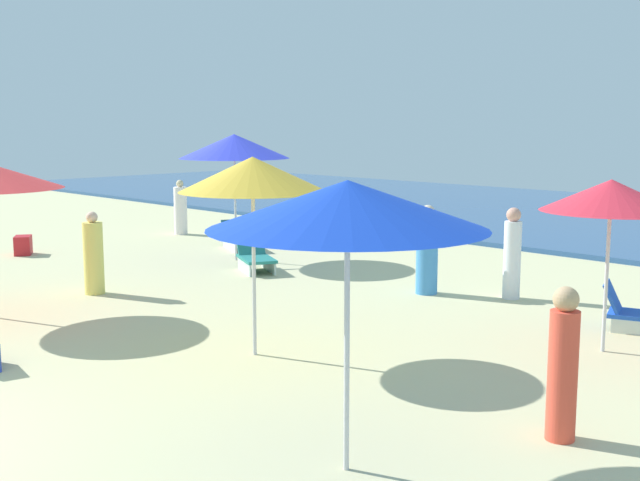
# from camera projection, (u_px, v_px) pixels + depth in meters

# --- Properties ---
(umbrella_0) EXTENTS (1.83, 1.83, 2.31)m
(umbrella_0) POSITION_uv_depth(u_px,v_px,m) (611.00, 196.00, 10.39)
(umbrella_0) COLOR silver
(umbrella_0) RESTS_ON ground_plane
(umbrella_1) EXTENTS (2.42, 2.42, 2.78)m
(umbrella_1) POSITION_uv_depth(u_px,v_px,m) (234.00, 146.00, 17.37)
(umbrella_1) COLOR silver
(umbrella_1) RESTS_ON ground_plane
(lounge_chair_1_0) EXTENTS (1.39, 1.08, 0.75)m
(lounge_chair_1_0) POSITION_uv_depth(u_px,v_px,m) (255.00, 257.00, 16.41)
(lounge_chair_1_0) COLOR silver
(lounge_chair_1_0) RESTS_ON ground_plane
(lounge_chair_1_1) EXTENTS (1.55, 1.14, 0.65)m
(lounge_chair_1_1) POSITION_uv_depth(u_px,v_px,m) (240.00, 238.00, 19.26)
(lounge_chair_1_1) COLOR silver
(lounge_chair_1_1) RESTS_ON ground_plane
(umbrella_3) EXTENTS (1.92, 1.92, 2.61)m
(umbrella_3) POSITION_uv_depth(u_px,v_px,m) (253.00, 175.00, 10.21)
(umbrella_3) COLOR silver
(umbrella_3) RESTS_ON ground_plane
(umbrella_4) EXTENTS (2.41, 2.41, 2.57)m
(umbrella_4) POSITION_uv_depth(u_px,v_px,m) (348.00, 205.00, 6.73)
(umbrella_4) COLOR silver
(umbrella_4) RESTS_ON ground_plane
(beachgoer_3) EXTENTS (0.41, 0.41, 1.49)m
(beachgoer_3) POSITION_uv_depth(u_px,v_px,m) (180.00, 209.00, 21.71)
(beachgoer_3) COLOR white
(beachgoer_3) RESTS_ON ground_plane
(beachgoer_4) EXTENTS (0.35, 0.35, 1.60)m
(beachgoer_4) POSITION_uv_depth(u_px,v_px,m) (512.00, 255.00, 13.78)
(beachgoer_4) COLOR white
(beachgoer_4) RESTS_ON ground_plane
(beachgoer_5) EXTENTS (0.46, 0.46, 1.48)m
(beachgoer_5) POSITION_uv_depth(u_px,v_px,m) (93.00, 256.00, 14.19)
(beachgoer_5) COLOR #E9DB67
(beachgoer_5) RESTS_ON ground_plane
(beachgoer_6) EXTENTS (0.40, 0.40, 1.52)m
(beachgoer_6) POSITION_uv_depth(u_px,v_px,m) (563.00, 366.00, 7.64)
(beachgoer_6) COLOR #F24F39
(beachgoer_6) RESTS_ON ground_plane
(beachgoer_7) EXTENTS (0.52, 0.52, 1.60)m
(beachgoer_7) POSITION_uv_depth(u_px,v_px,m) (427.00, 253.00, 14.19)
(beachgoer_7) COLOR #428DD3
(beachgoer_7) RESTS_ON ground_plane
(cooler_box_1) EXTENTS (0.61, 0.57, 0.44)m
(cooler_box_1) POSITION_uv_depth(u_px,v_px,m) (23.00, 245.00, 18.43)
(cooler_box_1) COLOR red
(cooler_box_1) RESTS_ON ground_plane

